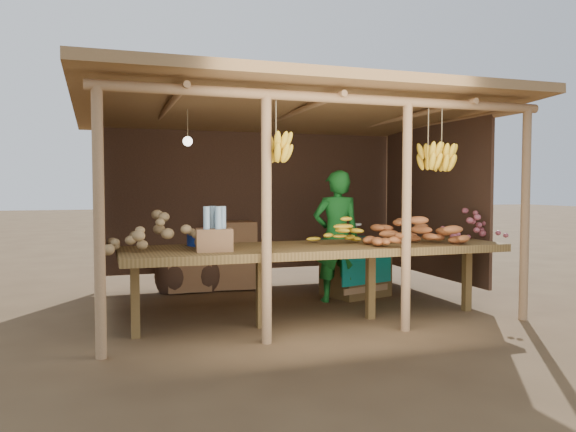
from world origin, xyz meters
name	(u,v)px	position (x,y,z in m)	size (l,w,h in m)	color
ground	(288,304)	(0.00, 0.00, 0.00)	(60.00, 60.00, 0.00)	brown
stall_structure	(290,141)	(0.03, -0.01, 1.92)	(4.70, 3.50, 2.43)	#A97F57
counter	(318,251)	(0.00, -0.95, 0.74)	(3.90, 1.05, 0.80)	brown
potato_heap	(162,231)	(-1.55, -0.95, 0.98)	(0.99, 0.60, 0.37)	olive
sweet_potato_heap	(414,227)	(0.99, -1.16, 0.98)	(0.99, 0.60, 0.36)	#A15629
onion_heap	(472,224)	(1.90, -0.89, 0.98)	(0.72, 0.43, 0.35)	#A8525E
banana_pile	(341,227)	(0.28, -0.91, 0.97)	(0.54, 0.33, 0.34)	gold
tomato_basin	(204,238)	(-1.10, -0.59, 0.87)	(0.34, 0.34, 0.18)	navy
bottle_box	(214,234)	(-1.10, -1.13, 0.96)	(0.36, 0.29, 0.42)	#8A603E
vendor	(336,236)	(0.62, -0.01, 0.79)	(0.58, 0.38, 1.59)	#176821
tarp_crate	(355,265)	(0.99, 0.25, 0.39)	(0.95, 0.87, 0.94)	brown
carton_stack	(219,261)	(-0.59, 1.20, 0.40)	(1.21, 0.48, 0.90)	#8A603E
burlap_sacks	(190,271)	(-0.98, 1.19, 0.28)	(0.92, 0.48, 0.65)	#4A3022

